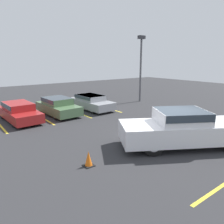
# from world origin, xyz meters

# --- Properties ---
(ground_plane) EXTENTS (60.00, 60.00, 0.00)m
(ground_plane) POSITION_xyz_m (0.00, 0.00, 0.00)
(ground_plane) COLOR #2D2D30
(stall_stripe_b) EXTENTS (0.12, 5.01, 0.01)m
(stall_stripe_b) POSITION_xyz_m (-3.02, 9.06, 0.00)
(stall_stripe_b) COLOR yellow
(stall_stripe_b) RESTS_ON ground_plane
(stall_stripe_c) EXTENTS (0.12, 5.01, 0.01)m
(stall_stripe_c) POSITION_xyz_m (-0.26, 9.06, 0.00)
(stall_stripe_c) COLOR yellow
(stall_stripe_c) RESTS_ON ground_plane
(stall_stripe_d) EXTENTS (0.12, 5.01, 0.01)m
(stall_stripe_d) POSITION_xyz_m (2.50, 9.06, 0.00)
(stall_stripe_d) COLOR yellow
(stall_stripe_d) RESTS_ON ground_plane
(pickup_truck) EXTENTS (6.40, 4.90, 1.77)m
(pickup_truck) POSITION_xyz_m (0.64, -0.47, 0.90)
(pickup_truck) COLOR silver
(pickup_truck) RESTS_ON ground_plane
(parked_sedan_a) EXTENTS (1.93, 4.56, 1.23)m
(parked_sedan_a) POSITION_xyz_m (-4.47, 9.01, 0.65)
(parked_sedan_a) COLOR maroon
(parked_sedan_a) RESTS_ON ground_plane
(parked_sedan_b) EXTENTS (1.99, 4.28, 1.27)m
(parked_sedan_b) POSITION_xyz_m (-1.71, 8.97, 0.67)
(parked_sedan_b) COLOR #4C6B47
(parked_sedan_b) RESTS_ON ground_plane
(parked_sedan_c) EXTENTS (2.03, 4.58, 1.19)m
(parked_sedan_c) POSITION_xyz_m (1.21, 9.04, 0.64)
(parked_sedan_c) COLOR gray
(parked_sedan_c) RESTS_ON ground_plane
(light_post) EXTENTS (0.70, 0.36, 6.18)m
(light_post) POSITION_xyz_m (6.92, 9.14, 3.82)
(light_post) COLOR #515156
(light_post) RESTS_ON ground_plane
(traffic_cone) EXTENTS (0.39, 0.39, 0.60)m
(traffic_cone) POSITION_xyz_m (-4.12, 0.60, 0.28)
(traffic_cone) COLOR black
(traffic_cone) RESTS_ON ground_plane
(wheel_stop_curb) EXTENTS (1.61, 0.20, 0.14)m
(wheel_stop_curb) POSITION_xyz_m (-4.00, 12.21, 0.07)
(wheel_stop_curb) COLOR #B7B2A8
(wheel_stop_curb) RESTS_ON ground_plane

